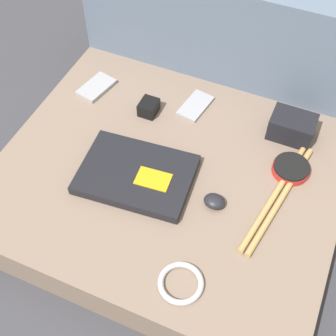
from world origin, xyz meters
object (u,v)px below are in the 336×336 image
Objects in this scene: speaker_puck at (291,169)px; laptop at (136,174)px; phone_silver at (96,87)px; phone_black at (195,106)px; charger_brick at (149,107)px; computer_mouse at (214,201)px; camera_pouch at (292,127)px.

laptop is at bearing -153.63° from speaker_puck.
phone_black is at bearing 21.48° from phone_silver.
speaker_puck is (0.37, 0.19, -0.00)m from laptop.
speaker_puck is 0.35m from phone_black.
charger_brick reaches higher than laptop.
laptop reaches higher than phone_black.
computer_mouse is at bearing -51.50° from phone_black.
speaker_puck is (0.15, 0.18, -0.00)m from computer_mouse.
camera_pouch reaches higher than phone_silver.
computer_mouse is 0.99× the size of charger_brick.
speaker_puck is 1.70× the size of charger_brick.
computer_mouse reaches higher than phone_silver.
laptop reaches higher than phone_silver.
phone_black is (-0.33, 0.13, -0.01)m from speaker_puck.
camera_pouch is (0.12, 0.31, 0.02)m from computer_mouse.
computer_mouse is at bearing -4.77° from laptop.
computer_mouse is at bearing -38.36° from charger_brick.
phone_silver reaches higher than phone_black.
laptop is at bearing -89.38° from phone_black.
laptop is at bearing -72.70° from charger_brick.
laptop is at bearing -137.16° from camera_pouch.
phone_silver is at bearing 155.75° from computer_mouse.
computer_mouse is at bearing -129.85° from speaker_puck.
phone_silver is (-0.49, 0.26, -0.01)m from computer_mouse.
laptop is 5.33× the size of computer_mouse.
camera_pouch is at bearing 105.25° from speaker_puck.
computer_mouse is 0.38m from charger_brick.
speaker_puck is 0.77× the size of phone_silver.
speaker_puck is at bearing -74.75° from camera_pouch.
phone_silver is (-0.27, 0.26, -0.01)m from laptop.
camera_pouch is at bearing 73.08° from computer_mouse.
computer_mouse is at bearing -15.60° from phone_silver.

